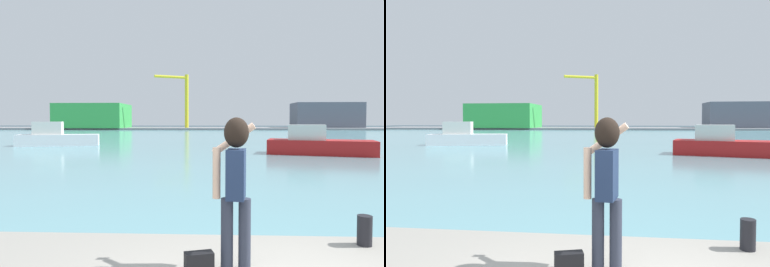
% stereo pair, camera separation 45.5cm
% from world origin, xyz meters
% --- Properties ---
extents(ground_plane, '(220.00, 220.00, 0.00)m').
position_xyz_m(ground_plane, '(0.00, 50.00, 0.00)').
color(ground_plane, '#334751').
extents(harbor_water, '(140.00, 100.00, 0.02)m').
position_xyz_m(harbor_water, '(0.00, 52.00, 0.01)').
color(harbor_water, '#6BA8B2').
rests_on(harbor_water, ground_plane).
extents(far_shore_dock, '(140.00, 20.00, 0.49)m').
position_xyz_m(far_shore_dock, '(0.00, 92.00, 0.24)').
color(far_shore_dock, gray).
rests_on(far_shore_dock, ground_plane).
extents(person_photographer, '(0.53, 0.56, 1.74)m').
position_xyz_m(person_photographer, '(-0.26, 0.81, 1.72)').
color(person_photographer, '#2D3342').
rests_on(person_photographer, quay_promenade).
extents(handbag, '(0.35, 0.22, 0.24)m').
position_xyz_m(handbag, '(-0.67, 0.69, 0.78)').
color(handbag, black).
rests_on(handbag, quay_promenade).
extents(harbor_bollard, '(0.19, 0.19, 0.41)m').
position_xyz_m(harbor_bollard, '(1.57, 1.66, 0.86)').
color(harbor_bollard, black).
rests_on(harbor_bollard, quay_promenade).
extents(boat_moored, '(7.53, 3.53, 2.25)m').
position_xyz_m(boat_moored, '(-14.72, 28.48, 0.81)').
color(boat_moored, white).
rests_on(boat_moored, harbor_water).
extents(boat_moored_2, '(7.41, 4.25, 2.06)m').
position_xyz_m(boat_moored_2, '(7.06, 21.11, 0.74)').
color(boat_moored_2, '#B21919').
rests_on(boat_moored_2, harbor_water).
extents(warehouse_left, '(17.61, 13.86, 6.31)m').
position_xyz_m(warehouse_left, '(-31.11, 88.26, 3.64)').
color(warehouse_left, green).
rests_on(warehouse_left, far_shore_dock).
extents(warehouse_right, '(17.80, 8.78, 6.77)m').
position_xyz_m(warehouse_right, '(32.18, 93.26, 3.87)').
color(warehouse_right, slate).
rests_on(warehouse_right, far_shore_dock).
extents(port_crane, '(8.72, 4.50, 14.11)m').
position_xyz_m(port_crane, '(-6.98, 88.20, 9.01)').
color(port_crane, yellow).
rests_on(port_crane, far_shore_dock).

